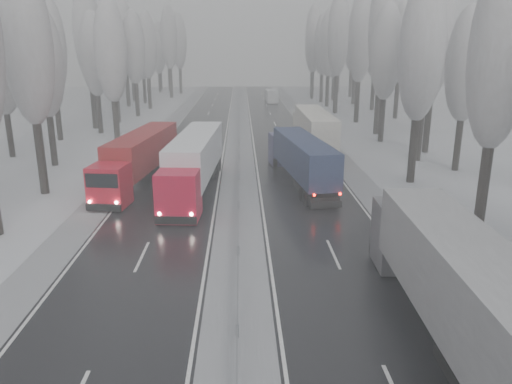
{
  "coord_description": "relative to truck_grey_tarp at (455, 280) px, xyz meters",
  "views": [
    {
      "loc": [
        0.2,
        -13.28,
        11.06
      ],
      "look_at": [
        1.13,
        16.87,
        2.2
      ],
      "focal_mm": 35.0,
      "sensor_mm": 36.0,
      "label": 1
    }
  ],
  "objects": [
    {
      "name": "tree_31",
      "position": [
        14.28,
        82.2,
        9.36
      ],
      "size": [
        3.6,
        3.6,
        18.58
      ],
      "color": "black",
      "rests_on": "ground"
    },
    {
      "name": "tree_18",
      "position": [
        6.31,
        23.53,
        8.09
      ],
      "size": [
        3.6,
        3.6,
        16.58
      ],
      "color": "black",
      "rests_on": "ground"
    },
    {
      "name": "tree_69",
      "position": [
        -29.62,
        69.6,
        9.85
      ],
      "size": [
        3.6,
        3.6,
        19.35
      ],
      "color": "black",
      "rests_on": "ground"
    },
    {
      "name": "tree_74",
      "position": [
        -23.27,
        95.82,
        10.06
      ],
      "size": [
        3.6,
        3.6,
        19.68
      ],
      "color": "black",
      "rests_on": "ground"
    },
    {
      "name": "tree_77",
      "position": [
        -27.86,
        109.21,
        6.65
      ],
      "size": [
        3.6,
        3.6,
        14.32
      ],
      "color": "black",
      "rests_on": "ground"
    },
    {
      "name": "truck_red_white",
      "position": [
        -11.62,
        21.08,
        -0.06
      ],
      "size": [
        3.79,
        17.17,
        4.37
      ],
      "rotation": [
        0.0,
        0.0,
        -0.07
      ],
      "color": "red",
      "rests_on": "ground"
    },
    {
      "name": "truck_blue_box",
      "position": [
        -3.12,
        23.35,
        -0.31
      ],
      "size": [
        4.37,
        15.54,
        3.95
      ],
      "rotation": [
        0.0,
        0.0,
        0.13
      ],
      "color": "#1C1B45",
      "rests_on": "ground"
    },
    {
      "name": "tree_64",
      "position": [
        -26.46,
        49.21,
        7.34
      ],
      "size": [
        3.6,
        3.6,
        15.42
      ],
      "color": "black",
      "rests_on": "ground"
    },
    {
      "name": "tree_68",
      "position": [
        -24.78,
        65.6,
        8.13
      ],
      "size": [
        3.6,
        3.6,
        16.65
      ],
      "color": "black",
      "rests_on": "ground"
    },
    {
      "name": "truck_cream_box",
      "position": [
        -0.19,
        36.44,
        -0.04
      ],
      "size": [
        2.79,
        17.22,
        4.41
      ],
      "rotation": [
        0.0,
        0.0,
        0.0
      ],
      "color": "beige",
      "rests_on": "ground"
    },
    {
      "name": "carriageway_left",
      "position": [
        -13.45,
        26.49,
        -2.6
      ],
      "size": [
        7.5,
        200.0,
        0.03
      ],
      "primitive_type": "cube",
      "color": "black",
      "rests_on": "ground"
    },
    {
      "name": "tree_28",
      "position": [
        8.14,
        68.45,
        10.02
      ],
      "size": [
        3.6,
        3.6,
        19.62
      ],
      "color": "black",
      "rests_on": "ground"
    },
    {
      "name": "tree_70",
      "position": [
        -24.52,
        75.68,
        8.41
      ],
      "size": [
        3.6,
        3.6,
        17.09
      ],
      "color": "black",
      "rests_on": "ground"
    },
    {
      "name": "tree_65",
      "position": [
        -28.25,
        53.21,
        9.93
      ],
      "size": [
        3.6,
        3.6,
        19.48
      ],
      "color": "black",
      "rests_on": "ground"
    },
    {
      "name": "tree_78",
      "position": [
        -25.76,
        111.8,
        9.98
      ],
      "size": [
        3.6,
        3.6,
        19.55
      ],
      "color": "black",
      "rests_on": "ground"
    },
    {
      "name": "tree_25",
      "position": [
        16.62,
        51.51,
        9.91
      ],
      "size": [
        3.6,
        3.6,
        19.44
      ],
      "color": "black",
      "rests_on": "ground"
    },
    {
      "name": "carriageway_right",
      "position": [
        -2.95,
        26.49,
        -2.6
      ],
      "size": [
        7.5,
        200.0,
        0.03
      ],
      "primitive_type": "cube",
      "color": "black",
      "rests_on": "ground"
    },
    {
      "name": "tree_35",
      "position": [
        16.75,
        96.81,
        9.15
      ],
      "size": [
        3.6,
        3.6,
        18.25
      ],
      "color": "black",
      "rests_on": "ground"
    },
    {
      "name": "tree_16",
      "position": [
        6.84,
        12.16,
        8.05
      ],
      "size": [
        3.6,
        3.6,
        16.53
      ],
      "color": "black",
      "rests_on": "ground"
    },
    {
      "name": "tree_72",
      "position": [
        -27.13,
        85.03,
        7.15
      ],
      "size": [
        3.6,
        3.6,
        15.11
      ],
      "color": "black",
      "rests_on": "ground"
    },
    {
      "name": "tree_23",
      "position": [
        15.11,
        46.09,
        6.15
      ],
      "size": [
        3.6,
        3.6,
        13.55
      ],
      "color": "black",
      "rests_on": "ground"
    },
    {
      "name": "tree_73",
      "position": [
        -30.01,
        89.03,
        8.49
      ],
      "size": [
        3.6,
        3.6,
        17.22
      ],
      "color": "black",
      "rests_on": "ground"
    },
    {
      "name": "tree_19",
      "position": [
        11.82,
        27.53,
        6.8
      ],
      "size": [
        3.6,
        3.6,
        14.57
      ],
      "color": "black",
      "rests_on": "ground"
    },
    {
      "name": "tree_58",
      "position": [
        -23.32,
        21.06,
        8.49
      ],
      "size": [
        3.6,
        3.6,
        17.21
      ],
      "color": "black",
      "rests_on": "ground"
    },
    {
      "name": "tree_37",
      "position": [
        15.82,
        106.65,
        7.95
      ],
      "size": [
        3.6,
        3.6,
        16.37
      ],
      "color": "black",
      "rests_on": "ground"
    },
    {
      "name": "tree_71",
      "position": [
        -29.28,
        79.68,
        10.01
      ],
      "size": [
        3.6,
        3.6,
        19.61
      ],
      "color": "black",
      "rests_on": "ground"
    },
    {
      "name": "tree_26",
      "position": [
        9.37,
        57.76,
        9.49
      ],
      "size": [
        3.6,
        3.6,
        18.78
      ],
      "color": "black",
      "rests_on": "ground"
    },
    {
      "name": "tree_29",
      "position": [
        15.52,
        72.45,
        9.06
      ],
      "size": [
        3.6,
        3.6,
        18.11
      ],
      "color": "black",
      "rests_on": "ground"
    },
    {
      "name": "tree_67",
      "position": [
        -27.74,
        62.84,
        8.42
      ],
      "size": [
        3.6,
        3.6,
        17.09
      ],
      "color": "black",
      "rests_on": "ground"
    },
    {
      "name": "median_slush",
      "position": [
        -8.2,
        26.49,
        -2.59
      ],
      "size": [
        3.0,
        200.0,
        0.04
      ],
      "primitive_type": "cube",
      "color": "#A1A3A9",
      "rests_on": "ground"
    },
    {
      "name": "tree_75",
      "position": [
        -32.39,
        99.82,
        9.38
      ],
      "size": [
        3.6,
        3.6,
        18.6
      ],
      "color": "black",
      "rests_on": "ground"
    },
    {
      "name": "tree_61",
      "position": [
        -31.72,
        34.69,
        6.4
      ],
      "size": [
        3.6,
        3.6,
        13.95
      ],
      "color": "black",
      "rests_on": "ground"
    },
    {
      "name": "truck_grey_tarp",
      "position": [
        0.0,
        0.0,
        0.0
      ],
      "size": [
        3.39,
        17.55,
        4.48
      ],
      "rotation": [
        0.0,
        0.0,
        -0.04
      ],
      "color": "#4F4F54",
      "rests_on": "ground"
    },
    {
      "name": "tree_60",
      "position": [
        -25.94,
        30.69,
        6.98
      ],
      "size": [
        3.6,
        3.6,
        14.84
      ],
      "color": "black",
      "rests_on": "ground"
    },
    {
      "name": "median_guardrail",
      "position": [
        -8.2,
        26.48,
        -2.02
      ],
      "size": [
        0.12,
        200.0,
        0.76
      ],
      "color": "slate",
      "rests_on": "ground"
    },
    {
      "name": "shoulder_right",
      "position": [
        2.0,
        26.49,
        -2.59
      ],
      "size": [
        2.4,
        200.0,
        0.04
      ],
      "primitive_type": "cube",
      "color": "#A1A3A9",
      "rests_on": "ground"
    },
    {
      "name": "tree_38",
      "position": [
        10.54,
        113.22,
        8.98
      ],
      "size": [
        3.6,
        3.6,
        17.97
      ],
      "color": "black",
      "rests_on": "ground"
    },
    {
      "name": "tree_20",
      "position": [
        9.7,
        31.66,
        7.53
      ],
      "size": [
        3.6,
        3.6,
        15.71
      ],
      "color": "black",
      "rests_on": "ground"
    },
    {
      "name": "tree_62",
      "position": [
        -22.14,
        40.22,
        7.74
      ],
      "size": [
        3.6,
        3.6,
        16.04
      ],
      "color": "black",
      "rests_on": "ground"
    },
    {
      "name": "tree_36",
      "position": [
        8.84,
        102.65,
        10.41
      ],
      "size": [
        3.6,
        3.6,
        20.23
      ],
      "color": "black",
      "rests_on": "ground"
    },
    {
      "name": "tree_76",
      "position": [
        -22.24,
        105.21,
        9.34
      ],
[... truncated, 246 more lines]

